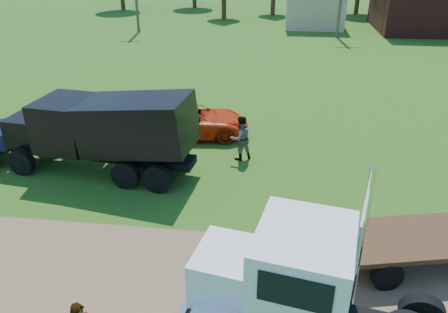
# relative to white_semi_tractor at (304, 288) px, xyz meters

# --- Properties ---
(ground) EXTENTS (140.00, 140.00, 0.00)m
(ground) POSITION_rel_white_semi_tractor_xyz_m (-1.26, 1.82, -1.57)
(ground) COLOR #2F5A13
(ground) RESTS_ON ground
(dirt_track) EXTENTS (120.00, 4.20, 0.01)m
(dirt_track) POSITION_rel_white_semi_tractor_xyz_m (-1.26, 1.82, -1.57)
(dirt_track) COLOR brown
(dirt_track) RESTS_ON ground
(white_semi_tractor) EXTENTS (7.80, 3.82, 4.61)m
(white_semi_tractor) POSITION_rel_white_semi_tractor_xyz_m (0.00, 0.00, 0.00)
(white_semi_tractor) COLOR black
(white_semi_tractor) RESTS_ON ground
(black_dump_truck) EXTENTS (8.16, 3.29, 3.47)m
(black_dump_truck) POSITION_rel_white_semi_tractor_xyz_m (-7.58, 7.60, 0.34)
(black_dump_truck) COLOR black
(black_dump_truck) RESTS_ON ground
(orange_pickup) EXTENTS (5.58, 3.14, 1.47)m
(orange_pickup) POSITION_rel_white_semi_tractor_xyz_m (-4.79, 11.73, -0.84)
(orange_pickup) COLOR red
(orange_pickup) RESTS_ON ground
(flatbed_trailer) EXTENTS (7.30, 3.65, 1.80)m
(flatbed_trailer) POSITION_rel_white_semi_tractor_xyz_m (4.34, 3.38, -0.80)
(flatbed_trailer) COLOR #392312
(flatbed_trailer) RESTS_ON ground
(spectator_b) EXTENTS (1.21, 1.14, 1.99)m
(spectator_b) POSITION_rel_white_semi_tractor_xyz_m (-2.29, 9.42, -0.58)
(spectator_b) COLOR #999999
(spectator_b) RESTS_ON ground
(tan_shed) EXTENTS (6.20, 5.40, 4.70)m
(tan_shed) POSITION_rel_white_semi_tractor_xyz_m (2.74, 41.82, 0.85)
(tan_shed) COLOR tan
(tan_shed) RESTS_ON ground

